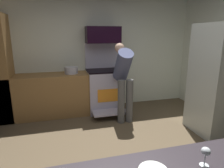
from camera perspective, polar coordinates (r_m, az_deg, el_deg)
The scene contains 9 objects.
ground_plane at distance 2.92m, azimuth 1.22°, elevation -22.16°, with size 5.20×4.80×0.02m, color brown.
wall_back at distance 4.66m, azimuth -6.87°, elevation 8.99°, with size 5.20×0.12×2.60m, color silver.
lower_cabinet_run at distance 4.42m, azimuth -17.47°, elevation -3.11°, with size 2.40×0.60×0.90m, color olive.
oven_range at distance 4.49m, azimuth -2.24°, elevation -1.38°, with size 0.76×1.00×1.53m.
microwave at distance 4.41m, azimuth -2.67°, elevation 14.08°, with size 0.74×0.38×0.35m, color black.
refrigerator at distance 3.90m, azimuth 29.18°, elevation 1.01°, with size 0.85×0.77×1.90m.
person_cook at distance 3.90m, azimuth 3.34°, elevation 2.30°, with size 0.31×0.64×1.55m.
wine_glass_far at distance 1.44m, azimuth 25.56°, elevation -17.62°, with size 0.06×0.06×0.13m.
stock_pot at distance 4.30m, azimuth -11.78°, elevation 3.95°, with size 0.28×0.28×0.14m, color #BAB7C1.
Camera 1 is at (-0.66, -2.25, 1.72)m, focal length 31.47 mm.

